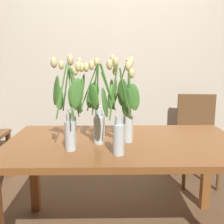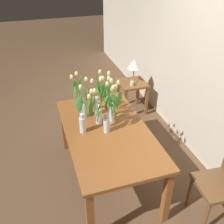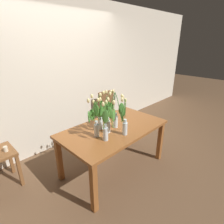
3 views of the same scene
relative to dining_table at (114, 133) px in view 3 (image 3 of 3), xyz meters
The scene contains 11 objects.
ground_plane 0.65m from the dining_table, ahead, with size 18.00×18.00×0.00m, color brown.
room_wall_rear 1.50m from the dining_table, 90.00° to the left, with size 9.00×0.10×2.70m, color beige.
dining_table is the anchor object (origin of this frame).
tulip_vase_0 0.46m from the dining_table, behind, with size 0.22×0.15×0.54m.
tulip_vase_1 0.32m from the dining_table, 22.30° to the left, with size 0.21×0.26×0.58m.
tulip_vase_2 0.38m from the dining_table, 101.19° to the right, with size 0.21×0.19×0.55m.
tulip_vase_3 0.34m from the dining_table, behind, with size 0.23×0.25×0.56m.
tulip_vase_4 0.50m from the dining_table, 150.19° to the right, with size 0.20×0.25×0.57m.
tulip_vase_5 0.38m from the dining_table, 149.04° to the left, with size 0.29×0.25×0.56m.
dining_chair 1.29m from the dining_table, 48.72° to the left, with size 0.43×0.43×0.93m.
pillar_candle 1.52m from the dining_table, 147.71° to the left, with size 0.06×0.06×0.07m, color beige.
Camera 3 is at (-1.73, -1.67, 1.96)m, focal length 28.68 mm.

